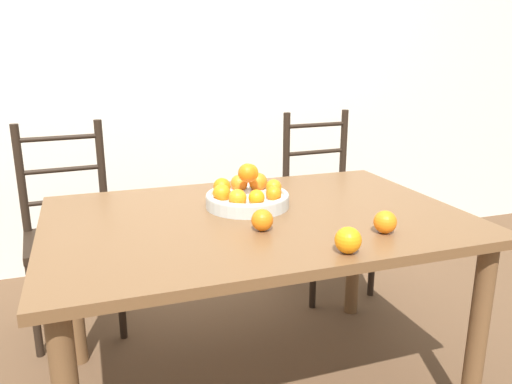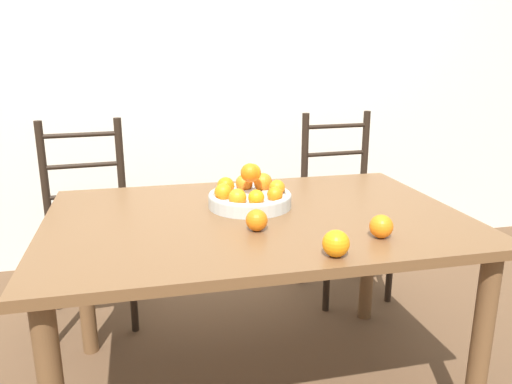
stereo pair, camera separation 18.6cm
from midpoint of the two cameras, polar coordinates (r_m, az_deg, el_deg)
wall_back at (r=3.27m, az=-4.58°, el=14.68°), size 8.00×0.06×2.60m
dining_table at (r=1.91m, az=2.84°, el=-5.35°), size 1.55×1.04×0.76m
fruit_bowl at (r=1.97m, az=2.02°, el=-0.30°), size 0.33×0.33×0.18m
orange_loose_0 at (r=1.53m, az=12.62°, el=-5.82°), size 0.08×0.08×0.08m
orange_loose_1 at (r=1.71m, az=17.19°, el=-3.83°), size 0.08×0.08×0.08m
orange_loose_2 at (r=1.70m, az=3.22°, el=-3.28°), size 0.08×0.08×0.08m
chair_left at (r=2.66m, az=-16.79°, el=-4.25°), size 0.45×0.43×1.03m
chair_right at (r=2.90m, az=11.76°, el=-2.19°), size 0.44×0.42×1.03m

